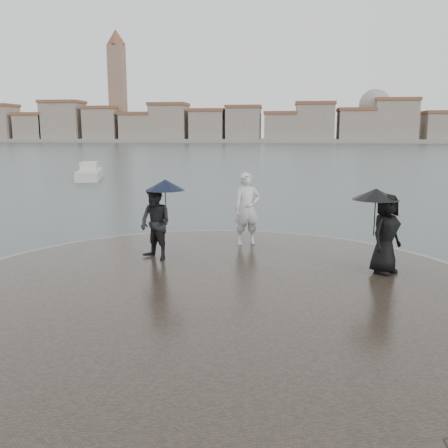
# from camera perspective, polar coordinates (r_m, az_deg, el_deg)

# --- Properties ---
(ground) EXTENTS (400.00, 400.00, 0.00)m
(ground) POSITION_cam_1_polar(r_m,az_deg,el_deg) (7.64, -4.47, -17.50)
(ground) COLOR #2B3835
(ground) RESTS_ON ground
(kerb_ring) EXTENTS (12.50, 12.50, 0.32)m
(kerb_ring) POSITION_cam_1_polar(r_m,az_deg,el_deg) (10.75, -0.83, -8.04)
(kerb_ring) COLOR gray
(kerb_ring) RESTS_ON ground
(quay_tip) EXTENTS (11.90, 11.90, 0.36)m
(quay_tip) POSITION_cam_1_polar(r_m,az_deg,el_deg) (10.75, -0.83, -7.93)
(quay_tip) COLOR #2D261E
(quay_tip) RESTS_ON ground
(statue) EXTENTS (0.87, 0.69, 2.08)m
(statue) POSITION_cam_1_polar(r_m,az_deg,el_deg) (14.34, 2.66, 1.76)
(statue) COLOR silver
(statue) RESTS_ON quay_tip
(visitor_left) EXTENTS (1.33, 1.15, 2.04)m
(visitor_left) POSITION_cam_1_polar(r_m,az_deg,el_deg) (12.76, -7.62, 0.94)
(visitor_left) COLOR black
(visitor_left) RESTS_ON quay_tip
(visitor_right) EXTENTS (1.32, 1.18, 1.95)m
(visitor_right) POSITION_cam_1_polar(r_m,az_deg,el_deg) (11.95, 17.75, -0.02)
(visitor_right) COLOR black
(visitor_right) RESTS_ON quay_tip
(far_skyline) EXTENTS (260.00, 20.00, 37.00)m
(far_skyline) POSITION_cam_1_polar(r_m,az_deg,el_deg) (167.50, 4.25, 11.18)
(far_skyline) COLOR gray
(far_skyline) RESTS_ON ground
(boats) EXTENTS (45.06, 7.19, 1.50)m
(boats) POSITION_cam_1_polar(r_m,az_deg,el_deg) (38.76, 15.17, 5.41)
(boats) COLOR beige
(boats) RESTS_ON ground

